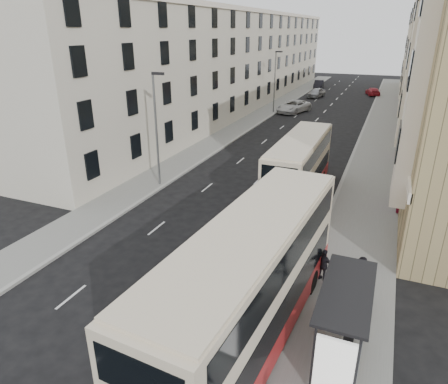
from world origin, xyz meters
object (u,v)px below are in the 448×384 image
at_px(street_lamp_far, 275,79).
at_px(double_decker_front, 251,284).
at_px(pedestrian_far, 324,265).
at_px(street_lamp_near, 157,124).
at_px(pedestrian_mid, 361,277).
at_px(car_silver, 316,93).
at_px(car_red, 373,92).
at_px(white_van, 294,106).
at_px(bus_shelter, 348,316).
at_px(car_dark, 319,84).
at_px(double_decker_rear, 299,168).

height_order(street_lamp_far, double_decker_front, street_lamp_far).
height_order(street_lamp_far, pedestrian_far, street_lamp_far).
height_order(street_lamp_near, pedestrian_mid, street_lamp_near).
xyz_separation_m(double_decker_front, car_silver, (-8.55, 58.44, -1.68)).
relative_size(street_lamp_near, pedestrian_mid, 4.31).
height_order(pedestrian_mid, car_red, pedestrian_mid).
bearing_deg(pedestrian_mid, car_silver, 113.31).
relative_size(white_van, car_red, 1.32).
relative_size(bus_shelter, white_van, 0.71).
distance_m(pedestrian_mid, car_dark, 67.12).
height_order(street_lamp_far, car_red, street_lamp_far).
bearing_deg(car_red, car_dark, -42.67).
relative_size(bus_shelter, street_lamp_far, 0.53).
distance_m(double_decker_front, car_red, 64.57).
distance_m(bus_shelter, street_lamp_near, 19.38).
height_order(pedestrian_far, car_dark, pedestrian_far).
relative_size(street_lamp_near, car_dark, 1.72).
xyz_separation_m(street_lamp_near, street_lamp_far, (0.00, 30.00, 0.00)).
xyz_separation_m(street_lamp_near, car_dark, (1.15, 57.42, -3.87)).
distance_m(bus_shelter, car_red, 64.59).
bearing_deg(street_lamp_near, car_silver, 86.51).
bearing_deg(bus_shelter, pedestrian_far, 107.43).
distance_m(bus_shelter, double_decker_rear, 14.97).
height_order(white_van, car_red, white_van).
distance_m(double_decker_rear, pedestrian_mid, 11.29).
xyz_separation_m(double_decker_rear, white_van, (-7.45, 29.68, -1.31)).
bearing_deg(street_lamp_near, white_van, 85.63).
relative_size(double_decker_front, pedestrian_mid, 6.66).
relative_size(pedestrian_far, car_silver, 0.33).
bearing_deg(street_lamp_far, car_silver, 80.05).
xyz_separation_m(street_lamp_far, car_dark, (1.15, 27.42, -3.87)).
bearing_deg(pedestrian_mid, double_decker_rear, 127.36).
distance_m(white_van, car_dark, 26.00).
xyz_separation_m(double_decker_front, double_decker_rear, (-1.50, 14.21, -0.34)).
height_order(bus_shelter, car_red, bus_shelter).
xyz_separation_m(pedestrian_far, car_red, (-1.67, 59.81, -0.27)).
height_order(pedestrian_far, car_red, pedestrian_far).
xyz_separation_m(street_lamp_far, double_decker_front, (11.35, -42.44, -2.16)).
height_order(double_decker_front, white_van, double_decker_front).
bearing_deg(white_van, car_dark, 108.75).
xyz_separation_m(bus_shelter, white_van, (-12.29, 43.84, -1.30)).
bearing_deg(car_red, car_silver, 19.35).
bearing_deg(bus_shelter, car_dark, 100.98).
xyz_separation_m(pedestrian_mid, pedestrian_far, (-1.66, 0.57, -0.15)).
height_order(car_dark, car_red, car_dark).
xyz_separation_m(pedestrian_mid, car_red, (-3.33, 60.39, -0.42)).
height_order(car_silver, car_dark, car_silver).
relative_size(double_decker_front, car_silver, 2.64).
bearing_deg(car_red, bus_shelter, 77.20).
relative_size(double_decker_rear, pedestrian_far, 6.77).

